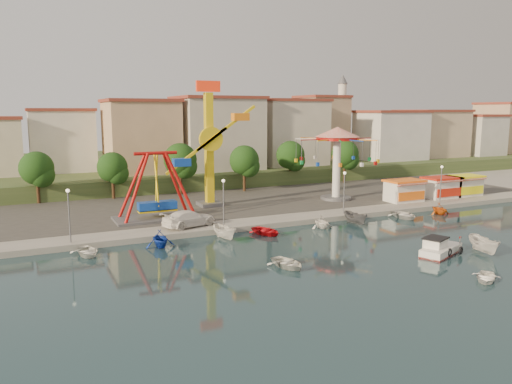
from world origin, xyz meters
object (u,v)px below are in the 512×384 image
pirate_ship_ride (157,187)px  rowboat_a (288,263)px  skiff (484,245)px  kamikaze_tower (213,148)px  wave_swinger (337,147)px  van (189,219)px  cabin_motorboat (440,249)px

pirate_ship_ride → rowboat_a: 22.32m
skiff → kamikaze_tower: bearing=134.0°
wave_swinger → skiff: size_ratio=2.79×
pirate_ship_ride → kamikaze_tower: size_ratio=0.61×
wave_swinger → van: wave_swinger is taller
pirate_ship_ride → cabin_motorboat: 31.72m
kamikaze_tower → skiff: kamikaze_tower is taller
van → wave_swinger: bearing=-89.8°
cabin_motorboat → rowboat_a: cabin_motorboat is taller
kamikaze_tower → wave_swinger: size_ratio=1.42×
pirate_ship_ride → wave_swinger: 26.97m
wave_swinger → cabin_motorboat: size_ratio=2.08×
pirate_ship_ride → skiff: (24.64, -25.31, -3.59)m
skiff → cabin_motorboat: bearing=177.0°
pirate_ship_ride → cabin_motorboat: (20.55, -23.85, -3.90)m
van → cabin_motorboat: bearing=-151.9°
pirate_ship_ride → wave_swinger: (26.62, 2.07, 3.80)m
pirate_ship_ride → cabin_motorboat: size_ratio=1.79×
rowboat_a → kamikaze_tower: bearing=74.2°
rowboat_a → van: (-3.70, 15.84, 1.12)m
kamikaze_tower → skiff: bearing=-62.6°
kamikaze_tower → skiff: 34.97m
cabin_motorboat → rowboat_a: 14.91m
kamikaze_tower → rowboat_a: 27.52m
van → rowboat_a: bearing=176.5°
cabin_motorboat → pirate_ship_ride: bearing=108.3°
kamikaze_tower → wave_swinger: 17.95m
wave_swinger → cabin_motorboat: 27.72m
wave_swinger → cabin_motorboat: bearing=-103.2°
kamikaze_tower → rowboat_a: bearing=-96.6°
kamikaze_tower → van: size_ratio=2.66×
skiff → pirate_ship_ride: bearing=150.8°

